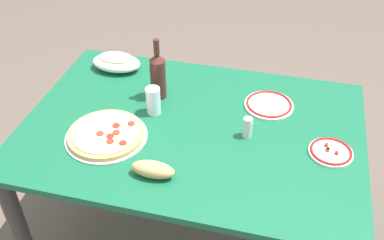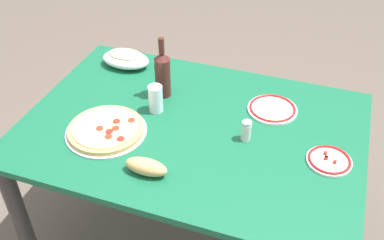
# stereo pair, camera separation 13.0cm
# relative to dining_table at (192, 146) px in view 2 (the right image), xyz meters

# --- Properties ---
(ground_plane) EXTENTS (8.00, 8.00, 0.00)m
(ground_plane) POSITION_rel_dining_table_xyz_m (0.00, 0.00, -0.64)
(ground_plane) COLOR brown
(ground_plane) RESTS_ON ground
(dining_table) EXTENTS (1.39, 0.97, 0.75)m
(dining_table) POSITION_rel_dining_table_xyz_m (0.00, 0.00, 0.00)
(dining_table) COLOR #145938
(dining_table) RESTS_ON ground
(pepperoni_pizza) EXTENTS (0.33, 0.33, 0.03)m
(pepperoni_pizza) POSITION_rel_dining_table_xyz_m (-0.31, -0.15, 0.13)
(pepperoni_pizza) COLOR #B7B7BC
(pepperoni_pizza) RESTS_ON dining_table
(baked_pasta_dish) EXTENTS (0.24, 0.15, 0.08)m
(baked_pasta_dish) POSITION_rel_dining_table_xyz_m (-0.47, 0.34, 0.15)
(baked_pasta_dish) COLOR white
(baked_pasta_dish) RESTS_ON dining_table
(wine_bottle) EXTENTS (0.07, 0.07, 0.28)m
(wine_bottle) POSITION_rel_dining_table_xyz_m (-0.20, 0.17, 0.22)
(wine_bottle) COLOR #471E19
(wine_bottle) RESTS_ON dining_table
(water_glass) EXTENTS (0.06, 0.06, 0.12)m
(water_glass) POSITION_rel_dining_table_xyz_m (-0.18, 0.05, 0.17)
(water_glass) COLOR silver
(water_glass) RESTS_ON dining_table
(side_plate_near) EXTENTS (0.21, 0.21, 0.02)m
(side_plate_near) POSITION_rel_dining_table_xyz_m (0.29, 0.21, 0.12)
(side_plate_near) COLOR white
(side_plate_near) RESTS_ON dining_table
(side_plate_far) EXTENTS (0.17, 0.17, 0.02)m
(side_plate_far) POSITION_rel_dining_table_xyz_m (0.56, -0.03, 0.12)
(side_plate_far) COLOR white
(side_plate_far) RESTS_ON dining_table
(bread_loaf) EXTENTS (0.16, 0.07, 0.06)m
(bread_loaf) POSITION_rel_dining_table_xyz_m (-0.07, -0.31, 0.14)
(bread_loaf) COLOR tan
(bread_loaf) RESTS_ON dining_table
(spice_shaker) EXTENTS (0.04, 0.04, 0.09)m
(spice_shaker) POSITION_rel_dining_table_xyz_m (0.23, -0.01, 0.15)
(spice_shaker) COLOR silver
(spice_shaker) RESTS_ON dining_table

